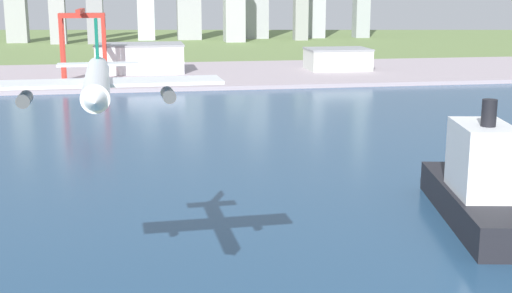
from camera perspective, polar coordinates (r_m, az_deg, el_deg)
name	(u,v)px	position (r m, az deg, el deg)	size (l,w,h in m)	color
ground_plane	(185,134)	(280.68, -5.85, 0.99)	(2400.00, 2400.00, 0.00)	olive
water_bay	(198,172)	(222.39, -4.78, -2.09)	(840.00, 360.00, 0.15)	navy
industrial_pier	(165,75)	(467.94, -7.47, 5.81)	(840.00, 140.00, 2.50)	#A2959D
airplane_landing	(97,81)	(102.96, -12.88, 5.21)	(36.69, 39.49, 11.64)	silver
cargo_ship	(477,187)	(180.51, 17.66, -3.16)	(25.15, 59.44, 31.59)	black
port_crane_red	(82,29)	(434.14, -14.01, 9.29)	(27.01, 38.90, 43.20)	#B72D23
warehouse_main	(140,58)	(475.31, -9.50, 7.16)	(58.13, 35.52, 19.04)	white
warehouse_annex	(338,59)	(488.25, 6.69, 7.13)	(42.51, 31.26, 14.71)	silver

